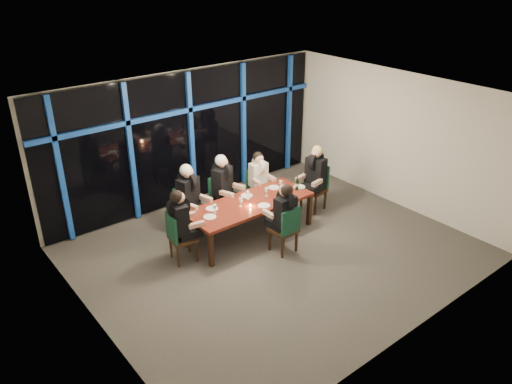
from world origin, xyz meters
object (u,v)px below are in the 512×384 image
diner_far_left (189,190)px  diner_near_mid (284,208)px  diner_far_mid (224,179)px  water_pitcher (283,190)px  chair_far_mid (221,196)px  wine_bottle (297,184)px  chair_near_mid (287,228)px  diner_end_right (315,169)px  dining_table (250,205)px  chair_end_left (178,235)px  chair_end_right (316,185)px  diner_far_right (259,173)px  chair_far_right (257,187)px  chair_far_left (187,208)px  diner_end_left (181,215)px

diner_far_left → diner_near_mid: bearing=-73.5°
diner_far_mid → water_pitcher: bearing=-70.0°
chair_far_mid → wine_bottle: wine_bottle is taller
chair_near_mid → diner_end_right: diner_end_right is taller
diner_near_mid → diner_end_right: bearing=-153.6°
chair_near_mid → dining_table: bearing=-83.1°
diner_end_right → chair_far_mid: bearing=-126.1°
diner_far_mid → diner_near_mid: (0.19, -1.66, -0.05)m
wine_bottle → water_pitcher: (-0.39, -0.01, -0.02)m
chair_end_left → chair_end_right: size_ratio=0.97×
diner_far_right → diner_near_mid: 1.79m
chair_end_left → chair_end_right: bearing=-82.3°
chair_far_right → chair_far_left: bearing=-174.7°
chair_end_right → diner_end_right: size_ratio=1.03×
chair_far_right → chair_end_left: bearing=-157.1°
diner_end_left → chair_far_left: bearing=-28.3°
chair_end_right → chair_near_mid: 2.00m
diner_far_mid → diner_far_right: diner_far_mid is taller
chair_far_mid → diner_far_left: 0.92m
diner_far_mid → chair_far_left: bearing=156.1°
diner_end_right → diner_end_left: bearing=-102.4°
chair_far_left → chair_end_right: size_ratio=1.02×
chair_far_right → water_pitcher: water_pitcher is taller
diner_far_right → chair_end_right: bearing=-30.4°
chair_near_mid → diner_end_right: 1.97m
chair_near_mid → diner_far_mid: diner_far_mid is taller
chair_far_left → diner_end_left: size_ratio=1.08×
diner_far_left → diner_end_left: size_ratio=1.05×
dining_table → diner_near_mid: 0.91m
diner_far_left → chair_near_mid: bearing=-74.7°
chair_end_right → wine_bottle: size_ratio=3.28×
chair_end_right → diner_near_mid: bearing=-74.5°
dining_table → chair_far_right: bearing=44.1°
diner_end_right → wine_bottle: diner_end_right is taller
diner_end_right → water_pitcher: diner_end_right is taller
dining_table → chair_end_right: bearing=0.6°
chair_far_left → diner_far_mid: diner_far_mid is taller
chair_end_left → diner_far_left: 1.08m
chair_far_right → water_pitcher: (-0.13, -1.02, 0.34)m
chair_near_mid → diner_near_mid: bearing=-90.0°
chair_far_mid → diner_far_right: (0.95, -0.11, 0.31)m
water_pitcher → diner_far_mid: bearing=148.3°
dining_table → chair_end_right: 1.89m
diner_end_left → diner_near_mid: bearing=-110.7°
chair_end_right → chair_far_left: bearing=-117.9°
chair_far_mid → chair_end_right: chair_far_mid is taller
chair_far_left → diner_near_mid: size_ratio=1.10×
chair_far_right → chair_near_mid: (-0.73, -1.79, 0.03)m
diner_far_mid → water_pitcher: size_ratio=4.89×
chair_far_left → water_pitcher: 1.97m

